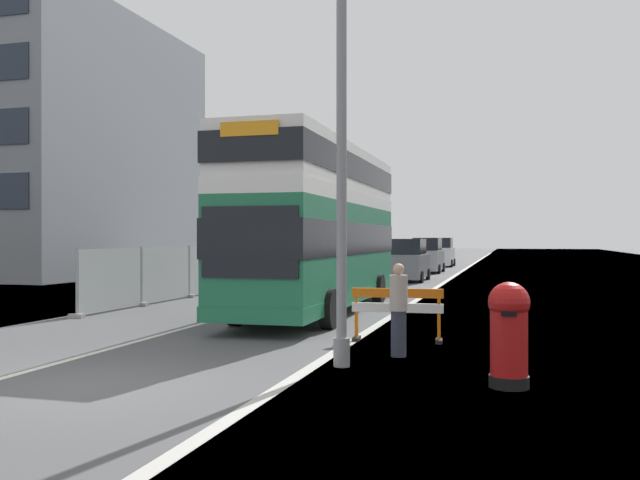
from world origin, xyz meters
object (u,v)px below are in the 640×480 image
Objects in this scene: red_pillar_postbox at (509,330)px; car_oncoming_near at (407,261)px; car_receding_far at (441,253)px; double_decker_bus at (319,225)px; roadworks_barrier at (397,307)px; lamppost_foreground at (342,112)px; pedestrian_at_kerb at (399,310)px; car_receding_mid at (428,256)px.

red_pillar_postbox is 25.29m from car_oncoming_near.
car_receding_far reaches higher than red_pillar_postbox.
roadworks_barrier is at bearing -57.51° from double_decker_bus.
lamppost_foreground is at bearing -84.03° from car_oncoming_near.
double_decker_bus is 15.76m from car_oncoming_near.
roadworks_barrier is at bearing 100.30° from pedestrian_at_kerb.
car_receding_far is 41.35m from pedestrian_at_kerb.
double_decker_bus is at bearing 117.31° from pedestrian_at_kerb.
lamppost_foreground is 24.19m from car_oncoming_near.
double_decker_bus is 8.78m from lamppost_foreground.
pedestrian_at_kerb is at bearing -79.70° from roadworks_barrier.
car_oncoming_near is at bearing 95.97° from lamppost_foreground.
red_pillar_postbox is 43.73m from car_receding_far.
car_receding_far is at bearing 89.79° from double_decker_bus.
car_oncoming_near is at bearing 89.04° from double_decker_bus.
car_oncoming_near is (-2.96, 20.74, 0.28)m from roadworks_barrier.
roadworks_barrier is (-2.36, 3.99, -0.12)m from red_pillar_postbox.
car_receding_mid is (-2.52, 32.79, -3.40)m from lamppost_foreground.
lamppost_foreground is 4.74× the size of roadworks_barrier.
lamppost_foreground is at bearing -85.61° from car_receding_mid.
lamppost_foreground is 2.44× the size of car_receding_far.
red_pillar_postbox is at bearing -17.95° from lamppost_foreground.
pedestrian_at_kerb is (-2.03, 2.17, 0.02)m from red_pillar_postbox.
double_decker_bus reaches higher than pedestrian_at_kerb.
car_receding_mid is at bearing -89.36° from car_receding_far.
car_receding_far is (0.13, 34.34, -1.58)m from double_decker_bus.
car_receding_far reaches higher than car_receding_mid.
car_receding_far reaches higher than car_oncoming_near.
car_receding_mid is at bearing 96.00° from pedestrian_at_kerb.
red_pillar_postbox is 0.80× the size of roadworks_barrier.
car_oncoming_near reaches higher than pedestrian_at_kerb.
car_oncoming_near is (0.26, 15.68, -1.61)m from double_decker_bus.
car_receding_far is at bearing 97.16° from red_pillar_postbox.
double_decker_bus is 7.93m from pedestrian_at_kerb.
lamppost_foreground is 42.69m from car_receding_far.
double_decker_bus reaches higher than car_receding_far.
double_decker_bus is 1.23× the size of lamppost_foreground.
roadworks_barrier is 39.52m from car_receding_far.
car_receding_mid is at bearing 89.45° from double_decker_bus.
lamppost_foreground is 5.32× the size of pedestrian_at_kerb.
car_receding_far is 2.18× the size of pedestrian_at_kerb.
double_decker_bus is 7.31× the size of red_pillar_postbox.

